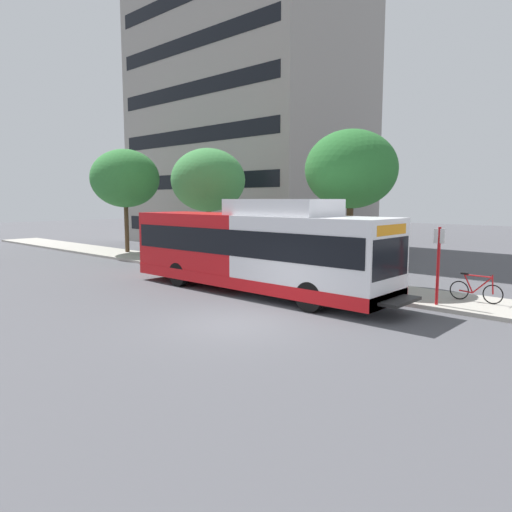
{
  "coord_description": "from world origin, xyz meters",
  "views": [
    {
      "loc": [
        -9.59,
        -9.53,
        3.66
      ],
      "look_at": [
        2.9,
        1.86,
        1.6
      ],
      "focal_mm": 33.04,
      "sensor_mm": 36.0,
      "label": 1
    }
  ],
  "objects_px": {
    "bus_stop_sign_pole": "(438,260)",
    "street_tree_far_block": "(125,179)",
    "bicycle_parked": "(476,290)",
    "street_tree_mid_block": "(208,180)",
    "street_tree_near_stop": "(351,170)",
    "transit_bus": "(254,249)"
  },
  "relations": [
    {
      "from": "street_tree_near_stop",
      "to": "street_tree_mid_block",
      "type": "bearing_deg",
      "value": 86.87
    },
    {
      "from": "street_tree_far_block",
      "to": "transit_bus",
      "type": "bearing_deg",
      "value": -104.51
    },
    {
      "from": "bicycle_parked",
      "to": "street_tree_far_block",
      "type": "distance_m",
      "value": 22.74
    },
    {
      "from": "transit_bus",
      "to": "bicycle_parked",
      "type": "distance_m",
      "value": 8.05
    },
    {
      "from": "bus_stop_sign_pole",
      "to": "street_tree_near_stop",
      "type": "relative_size",
      "value": 0.41
    },
    {
      "from": "street_tree_mid_block",
      "to": "street_tree_near_stop",
      "type": "bearing_deg",
      "value": -93.13
    },
    {
      "from": "transit_bus",
      "to": "bicycle_parked",
      "type": "bearing_deg",
      "value": -64.48
    },
    {
      "from": "bicycle_parked",
      "to": "street_tree_mid_block",
      "type": "relative_size",
      "value": 0.28
    },
    {
      "from": "bicycle_parked",
      "to": "street_tree_far_block",
      "type": "bearing_deg",
      "value": 88.78
    },
    {
      "from": "bus_stop_sign_pole",
      "to": "street_tree_mid_block",
      "type": "distance_m",
      "value": 14.35
    },
    {
      "from": "bus_stop_sign_pole",
      "to": "bicycle_parked",
      "type": "xyz_separation_m",
      "value": [
        1.36,
        -0.81,
        -1.09
      ]
    },
    {
      "from": "street_tree_near_stop",
      "to": "street_tree_mid_block",
      "type": "relative_size",
      "value": 1.01
    },
    {
      "from": "bicycle_parked",
      "to": "bus_stop_sign_pole",
      "type": "bearing_deg",
      "value": 149.05
    },
    {
      "from": "transit_bus",
      "to": "bus_stop_sign_pole",
      "type": "distance_m",
      "value": 6.71
    },
    {
      "from": "street_tree_near_stop",
      "to": "street_tree_far_block",
      "type": "relative_size",
      "value": 0.94
    },
    {
      "from": "street_tree_near_stop",
      "to": "street_tree_far_block",
      "type": "xyz_separation_m",
      "value": [
        0.07,
        17.02,
        0.12
      ]
    },
    {
      "from": "bus_stop_sign_pole",
      "to": "bicycle_parked",
      "type": "bearing_deg",
      "value": -30.95
    },
    {
      "from": "transit_bus",
      "to": "street_tree_mid_block",
      "type": "bearing_deg",
      "value": 59.76
    },
    {
      "from": "bus_stop_sign_pole",
      "to": "street_tree_far_block",
      "type": "relative_size",
      "value": 0.39
    },
    {
      "from": "bicycle_parked",
      "to": "street_tree_mid_block",
      "type": "height_order",
      "value": "street_tree_mid_block"
    },
    {
      "from": "bicycle_parked",
      "to": "street_tree_far_block",
      "type": "height_order",
      "value": "street_tree_far_block"
    },
    {
      "from": "transit_bus",
      "to": "bicycle_parked",
      "type": "xyz_separation_m",
      "value": [
        3.43,
        -7.19,
        -1.14
      ]
    }
  ]
}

